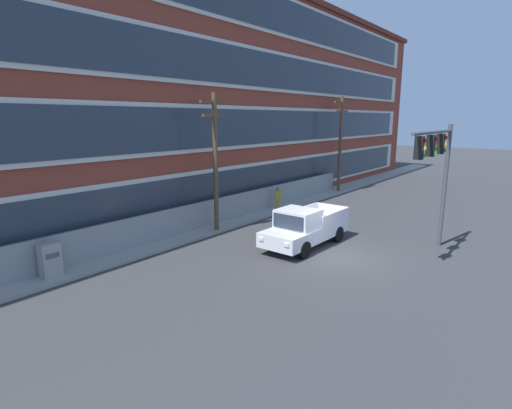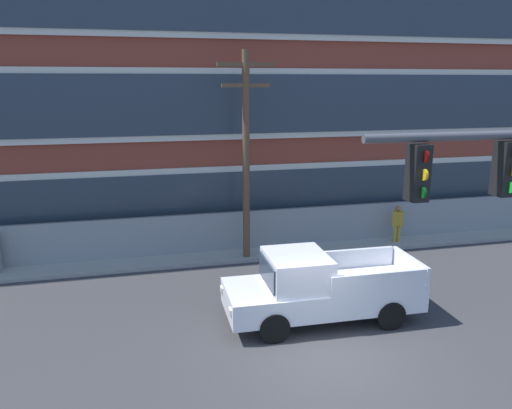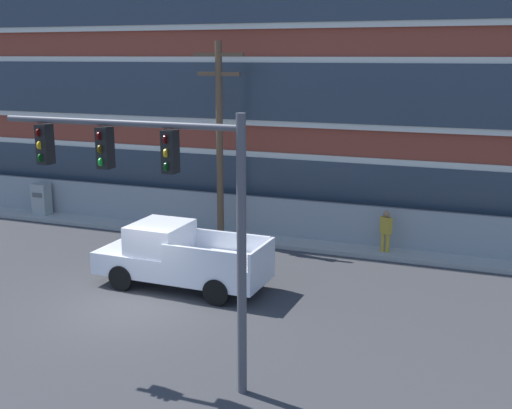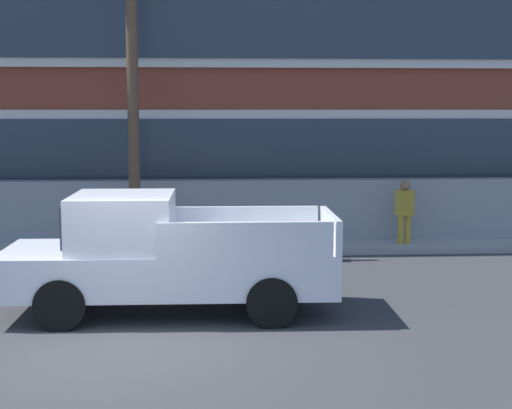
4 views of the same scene
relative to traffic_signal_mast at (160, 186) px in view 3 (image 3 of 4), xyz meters
The scene contains 9 objects.
ground_plane 6.17m from the traffic_signal_mast, 133.70° to the left, with size 160.00×160.00×0.00m, color #38383A.
sidewalk_building_side 12.30m from the traffic_signal_mast, 104.99° to the left, with size 80.00×1.87×0.16m, color #9E9B93.
brick_mill_building 18.00m from the traffic_signal_mast, 81.98° to the left, with size 55.62×11.57×15.15m.
chain_link_fence 12.27m from the traffic_signal_mast, 104.56° to the left, with size 30.46×0.06×1.69m.
traffic_signal_mast is the anchor object (origin of this frame).
pickup_truck_white 6.78m from the traffic_signal_mast, 114.87° to the left, with size 5.51×2.20×1.99m.
utility_pole_near_corner 10.99m from the traffic_signal_mast, 107.72° to the left, with size 2.00×0.26×7.62m.
electrical_cabinet 16.86m from the traffic_signal_mast, 138.39° to the left, with size 0.74×0.55×1.53m.
pedestrian_near_cabinet 11.70m from the traffic_signal_mast, 74.29° to the left, with size 0.46×0.44×1.69m.
Camera 3 is at (9.64, -14.76, 7.12)m, focal length 45.00 mm.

